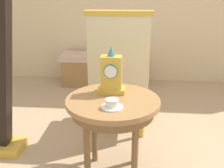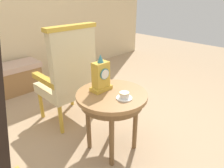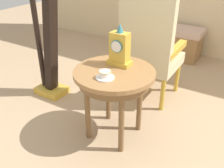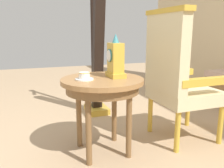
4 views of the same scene
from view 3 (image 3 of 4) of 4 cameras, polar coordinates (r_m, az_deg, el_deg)
ground_plane at (r=2.25m, az=1.89°, el=-11.30°), size 10.00×10.00×0.00m
side_table at (r=1.97m, az=0.52°, el=0.97°), size 0.64×0.64×0.61m
teacup_left at (r=1.81m, az=-1.59°, el=2.04°), size 0.14×0.14×0.06m
mantel_clock at (r=1.98m, az=1.74°, el=7.95°), size 0.19×0.11×0.34m
armchair at (r=2.49m, az=8.54°, el=8.46°), size 0.56×0.53×1.14m
harp at (r=2.59m, az=-14.65°, el=11.80°), size 0.40×0.24×1.80m
window_bench at (r=3.86m, az=11.45°, el=9.79°), size 1.12×0.40×0.44m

